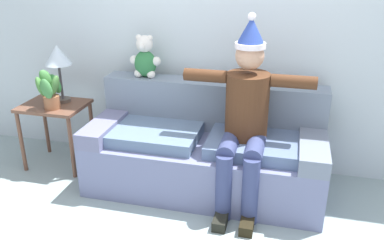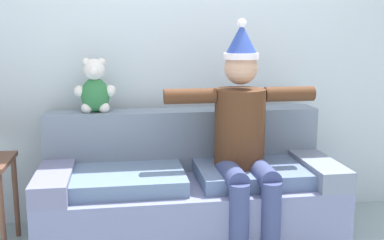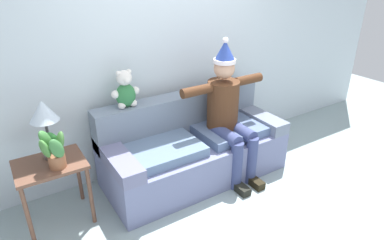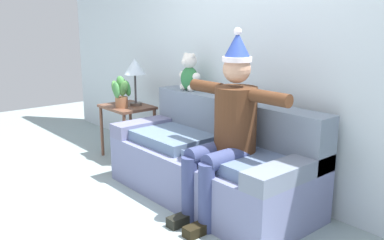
# 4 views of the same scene
# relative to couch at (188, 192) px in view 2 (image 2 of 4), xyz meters

# --- Properties ---
(back_wall) EXTENTS (7.00, 0.10, 2.70)m
(back_wall) POSITION_rel_couch_xyz_m (0.00, 0.50, 1.01)
(back_wall) COLOR silver
(back_wall) RESTS_ON ground_plane
(couch) EXTENTS (1.97, 0.85, 0.88)m
(couch) POSITION_rel_couch_xyz_m (0.00, 0.00, 0.00)
(couch) COLOR slate
(couch) RESTS_ON ground_plane
(person_seated) EXTENTS (1.02, 0.77, 1.52)m
(person_seated) POSITION_rel_couch_xyz_m (0.34, -0.17, 0.43)
(person_seated) COLOR #4E2D19
(person_seated) RESTS_ON ground_plane
(teddy_bear) EXTENTS (0.29, 0.17, 0.38)m
(teddy_bear) POSITION_rel_couch_xyz_m (-0.62, 0.25, 0.71)
(teddy_bear) COLOR #2F7640
(teddy_bear) RESTS_ON couch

